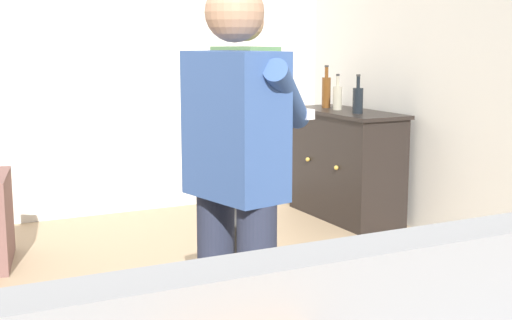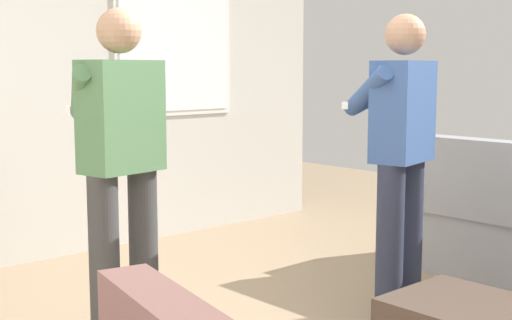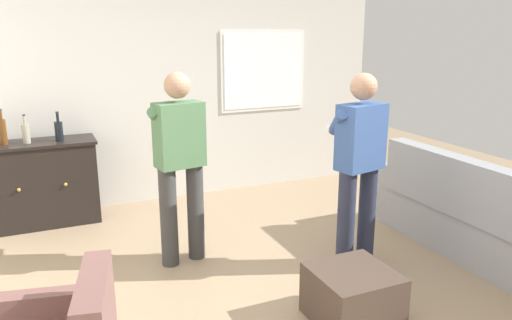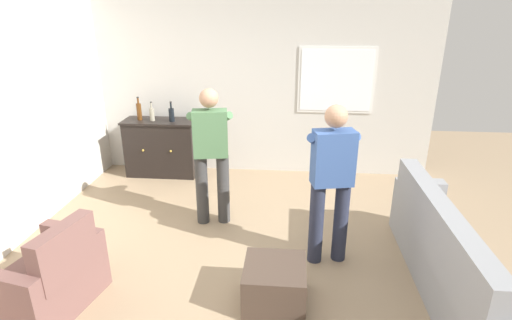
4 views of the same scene
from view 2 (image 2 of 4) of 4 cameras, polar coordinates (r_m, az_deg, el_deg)
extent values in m
cube|color=beige|center=(5.40, -16.46, 7.19)|extent=(5.20, 0.12, 2.80)
cube|color=silver|center=(5.90, -6.50, 8.39)|extent=(1.14, 0.02, 0.99)
cube|color=white|center=(5.90, -6.47, 8.39)|extent=(1.06, 0.03, 0.91)
cube|color=gray|center=(5.40, 12.25, -4.22)|extent=(0.55, 0.18, 0.64)
cylinder|color=#383838|center=(3.61, -12.03, -8.09)|extent=(0.15, 0.15, 0.88)
cylinder|color=#383838|center=(3.77, -8.98, -7.33)|extent=(0.15, 0.15, 0.88)
cube|color=#4C754C|center=(3.57, -10.74, 3.45)|extent=(0.43, 0.29, 0.55)
sphere|color=tan|center=(3.57, -10.90, 10.12)|extent=(0.22, 0.22, 0.22)
cylinder|color=#4C754C|center=(3.61, -13.84, 5.16)|extent=(0.27, 0.43, 0.29)
cylinder|color=#4C754C|center=(3.76, -11.07, 5.32)|extent=(0.37, 0.37, 0.29)
cube|color=white|center=(3.81, -13.93, 3.99)|extent=(0.15, 0.07, 0.04)
cylinder|color=#282D42|center=(3.97, 10.64, -6.63)|extent=(0.15, 0.15, 0.88)
cylinder|color=#282D42|center=(4.20, 12.16, -5.89)|extent=(0.15, 0.15, 0.88)
cube|color=#385693|center=(3.98, 11.69, 3.82)|extent=(0.44, 0.30, 0.55)
sphere|color=tan|center=(3.97, 11.85, 9.81)|extent=(0.22, 0.22, 0.22)
cylinder|color=#385693|center=(3.94, 8.91, 5.45)|extent=(0.26, 0.44, 0.29)
cylinder|color=#385693|center=(4.14, 10.35, 5.52)|extent=(0.38, 0.36, 0.29)
cube|color=white|center=(4.11, 7.61, 4.38)|extent=(0.16, 0.07, 0.04)
camera|label=1|loc=(5.73, 35.84, 6.83)|focal=50.00mm
camera|label=3|loc=(1.40, 103.14, 25.32)|focal=35.00mm
camera|label=4|loc=(3.28, 76.19, 21.84)|focal=28.00mm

